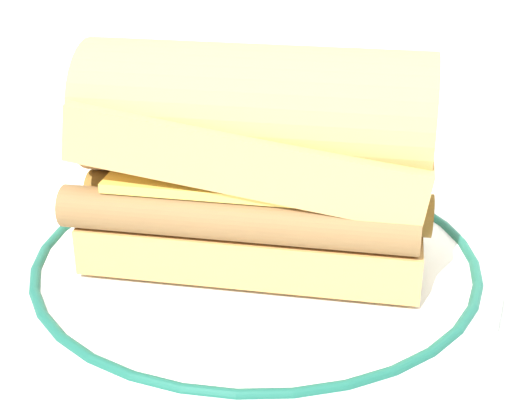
% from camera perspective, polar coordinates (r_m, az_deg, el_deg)
% --- Properties ---
extents(ground_plane, '(1.50, 1.50, 0.00)m').
position_cam_1_polar(ground_plane, '(0.44, -0.47, -6.44)').
color(ground_plane, white).
extents(plate, '(0.28, 0.28, 0.01)m').
position_cam_1_polar(plate, '(0.45, 0.00, -4.31)').
color(plate, white).
rests_on(plate, ground_plane).
extents(sausage_sandwich, '(0.21, 0.14, 0.12)m').
position_cam_1_polar(sausage_sandwich, '(0.42, 0.00, 3.65)').
color(sausage_sandwich, tan).
rests_on(sausage_sandwich, plate).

